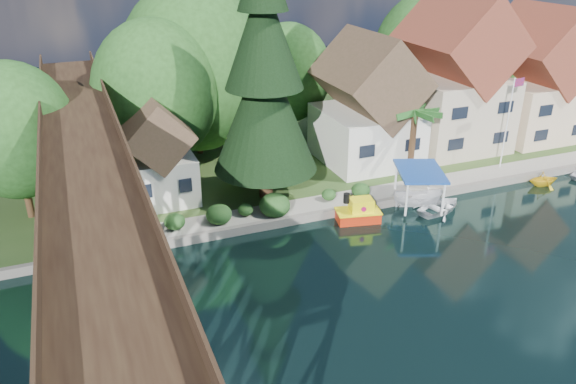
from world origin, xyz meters
name	(u,v)px	position (x,y,z in m)	size (l,w,h in m)	color
ground	(390,274)	(0.00, 0.00, 0.00)	(140.00, 140.00, 0.00)	black
bank	(230,115)	(0.00, 34.00, 0.25)	(140.00, 52.00, 0.50)	#2A471C
seawall	(380,204)	(4.00, 8.00, 0.31)	(60.00, 0.40, 0.62)	slate
promenade	(395,190)	(6.00, 9.30, 0.53)	(50.00, 2.60, 0.06)	gray
trestle_bridge	(92,201)	(-16.00, 5.17, 5.35)	(4.12, 44.18, 9.30)	black
house_left	(367,108)	(7.00, 16.00, 5.14)	(7.64, 8.64, 11.02)	silver
house_center	(454,83)	(16.00, 16.50, 6.42)	(8.65, 9.18, 13.89)	#BDAE94
house_right	(535,82)	(25.00, 16.00, 5.78)	(8.15, 8.64, 12.45)	beige
shed	(157,157)	(-11.00, 14.50, 3.83)	(5.09, 5.40, 7.85)	silver
bg_trees	(279,76)	(1.00, 21.25, 7.29)	(49.90, 13.30, 10.57)	#382314
shrubs	(265,205)	(-4.60, 9.26, 1.23)	(15.76, 2.47, 1.70)	#173A15
conifer	(264,79)	(-3.56, 12.06, 9.47)	(7.56, 7.56, 18.62)	#382314
palm_tree	(415,115)	(8.80, 11.62, 5.62)	(4.39, 4.39, 5.86)	#382314
flagpole	(510,114)	(16.94, 10.11, 5.22)	(1.20, 0.23, 7.70)	white
tugboat	(359,212)	(1.49, 6.77, 0.67)	(3.38, 2.30, 2.25)	red
boat_white_a	(440,205)	(7.86, 5.98, 0.42)	(2.88, 4.03, 0.84)	white
boat_canopy	(418,191)	(6.63, 7.15, 1.27)	(4.59, 5.42, 2.96)	silver
boat_yellow	(544,178)	(18.31, 6.71, 0.66)	(2.17, 2.51, 1.32)	yellow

